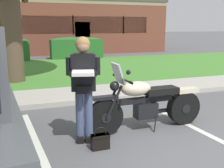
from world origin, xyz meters
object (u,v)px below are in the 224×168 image
Objects in this scene: motorcycle at (151,103)px; hedge_center_left at (77,47)px; brick_building at (15,26)px; handbag at (100,140)px; rider_person at (84,81)px; hedge_left at (4,49)px.

motorcycle is 11.12m from hedge_center_left.
hedge_center_left is 0.14× the size of brick_building.
handbag is 0.12× the size of hedge_center_left.
hedge_center_left reaches higher than handbag.
handbag is at bearing -87.08° from brick_building.
motorcycle is at bearing 24.98° from handbag.
motorcycle is 1.30m from handbag.
hedge_center_left is at bearing 77.93° from rider_person.
handbag is 18.37m from brick_building.
motorcycle is 1.31× the size of rider_person.
handbag is (-1.13, -0.53, -0.34)m from motorcycle.
brick_building is at bearing 92.92° from handbag.
rider_person is at bearing 111.79° from handbag.
hedge_left is at bearing 103.87° from motorcycle.
rider_person reaches higher than motorcycle.
rider_person is 17.93m from brick_building.
hedge_left is 6.82m from brick_building.
rider_person is 0.08× the size of brick_building.
brick_building is (-2.06, 17.75, 1.35)m from motorcycle.
motorcycle is 17.92m from brick_building.
rider_person is 4.74× the size of handbag.
brick_building is at bearing 96.64° from motorcycle.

